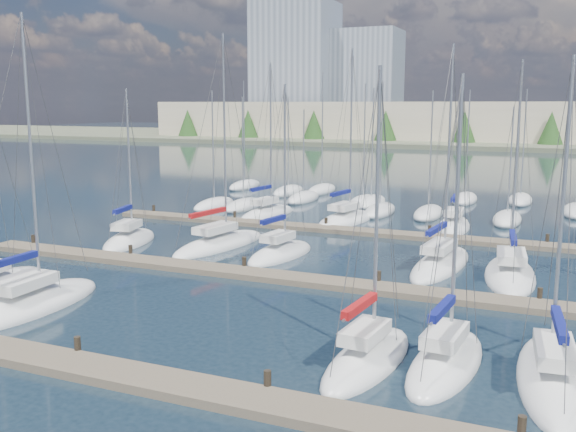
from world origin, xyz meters
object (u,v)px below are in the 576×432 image
at_px(sailboat_n, 267,214).
at_px(sailboat_j, 280,254).
at_px(sailboat_e, 446,362).
at_px(sailboat_l, 510,275).
at_px(sailboat_d, 368,359).
at_px(sailboat_i, 219,244).
at_px(sailboat_p, 454,226).
at_px(sailboat_f, 552,378).
at_px(sailboat_c, 30,304).
at_px(sailboat_k, 441,264).
at_px(sailboat_o, 346,220).
at_px(sailboat_h, 129,241).

relative_size(sailboat_n, sailboat_j, 1.19).
height_order(sailboat_j, sailboat_e, sailboat_j).
relative_size(sailboat_l, sailboat_d, 1.09).
bearing_deg(sailboat_i, sailboat_p, 52.39).
bearing_deg(sailboat_d, sailboat_n, 127.37).
bearing_deg(sailboat_f, sailboat_c, 176.34).
bearing_deg(sailboat_k, sailboat_n, 150.57).
height_order(sailboat_f, sailboat_c, sailboat_c).
bearing_deg(sailboat_e, sailboat_l, 89.84).
bearing_deg(sailboat_l, sailboat_e, -100.86).
xyz_separation_m(sailboat_o, sailboat_c, (-6.90, -27.32, -0.01)).
height_order(sailboat_e, sailboat_c, sailboat_c).
bearing_deg(sailboat_o, sailboat_i, -102.72).
xyz_separation_m(sailboat_i, sailboat_h, (-6.33, -1.49, -0.01)).
distance_m(sailboat_o, sailboat_p, 8.63).
distance_m(sailboat_f, sailboat_h, 30.44).
bearing_deg(sailboat_i, sailboat_o, 76.57).
relative_size(sailboat_o, sailboat_j, 1.27).
bearing_deg(sailboat_n, sailboat_d, -50.04).
xyz_separation_m(sailboat_l, sailboat_o, (-13.77, 12.75, 0.01)).
bearing_deg(sailboat_j, sailboat_p, 65.95).
bearing_deg(sailboat_n, sailboat_h, -98.70).
distance_m(sailboat_l, sailboat_h, 25.15).
distance_m(sailboat_h, sailboat_k, 21.22).
relative_size(sailboat_o, sailboat_h, 1.29).
distance_m(sailboat_e, sailboat_c, 19.48).
relative_size(sailboat_l, sailboat_i, 0.85).
bearing_deg(sailboat_e, sailboat_h, 156.30).
bearing_deg(sailboat_p, sailboat_c, -123.15).
distance_m(sailboat_e, sailboat_k, 15.06).
xyz_separation_m(sailboat_i, sailboat_c, (-1.88, -15.12, -0.01)).
bearing_deg(sailboat_c, sailboat_h, 106.99).
distance_m(sailboat_f, sailboat_e, 3.62).
bearing_deg(sailboat_n, sailboat_p, 10.69).
distance_m(sailboat_n, sailboat_c, 27.37).
xyz_separation_m(sailboat_o, sailboat_k, (9.78, -11.88, -0.00)).
bearing_deg(sailboat_c, sailboat_l, 34.05).
relative_size(sailboat_j, sailboat_h, 1.02).
bearing_deg(sailboat_f, sailboat_h, 149.48).
xyz_separation_m(sailboat_n, sailboat_i, (2.13, -12.25, -0.01)).
height_order(sailboat_l, sailboat_o, sailboat_o).
height_order(sailboat_j, sailboat_c, sailboat_c).
height_order(sailboat_h, sailboat_k, sailboat_k).
height_order(sailboat_o, sailboat_c, sailboat_o).
relative_size(sailboat_j, sailboat_k, 0.84).
distance_m(sailboat_l, sailboat_p, 14.41).
distance_m(sailboat_n, sailboat_l, 24.53).
distance_m(sailboat_d, sailboat_c, 16.73).
height_order(sailboat_p, sailboat_e, sailboat_p).
xyz_separation_m(sailboat_o, sailboat_f, (16.19, -26.63, -0.01)).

